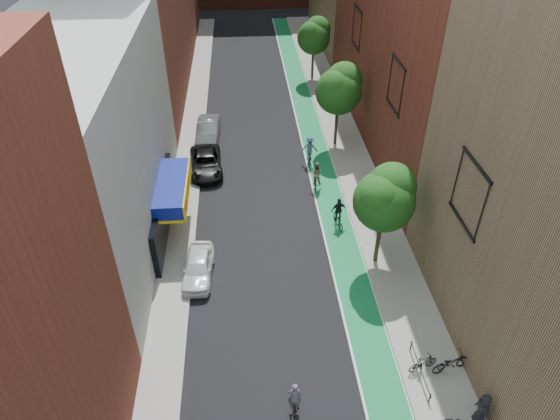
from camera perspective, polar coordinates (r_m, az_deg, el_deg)
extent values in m
cube|color=#167D38|center=(42.47, 3.66, 8.65)|extent=(2.00, 68.00, 0.01)
cube|color=gray|center=(42.28, -10.03, 8.11)|extent=(2.00, 68.00, 0.15)
cube|color=gray|center=(42.85, 7.01, 8.81)|extent=(3.00, 68.00, 0.15)
cube|color=silver|center=(30.16, -22.16, 6.37)|extent=(8.00, 20.00, 12.00)
cylinder|color=#332619|center=(28.82, 11.14, -3.43)|extent=(0.24, 0.24, 3.30)
sphere|color=#124514|center=(27.18, 11.80, 0.98)|extent=(3.36, 3.36, 3.36)
sphere|color=#124514|center=(27.12, 12.65, 2.62)|extent=(2.64, 2.64, 2.64)
sphere|color=#124514|center=(26.59, 11.46, 1.42)|extent=(2.40, 2.40, 2.40)
cylinder|color=#332619|center=(40.18, 6.42, 9.55)|extent=(0.24, 0.24, 3.47)
sphere|color=#124514|center=(38.97, 6.71, 13.30)|extent=(3.53, 3.53, 3.53)
sphere|color=#124514|center=(39.03, 7.31, 14.49)|extent=(2.77, 2.77, 2.77)
sphere|color=#124514|center=(38.45, 6.40, 13.81)|extent=(2.52, 2.52, 2.52)
cylinder|color=#332619|center=(52.91, 3.74, 16.33)|extent=(0.24, 0.24, 3.19)
sphere|color=#124514|center=(52.05, 3.86, 19.06)|extent=(3.25, 3.25, 3.25)
sphere|color=#124514|center=(52.19, 4.31, 19.88)|extent=(2.55, 2.55, 2.55)
sphere|color=#124514|center=(51.59, 3.58, 19.44)|extent=(2.32, 2.32, 2.32)
imported|color=white|center=(28.44, -9.33, -6.44)|extent=(1.84, 4.06, 1.35)
imported|color=black|center=(37.44, -8.46, 5.36)|extent=(2.64, 5.11, 1.38)
imported|color=gray|center=(41.62, -8.22, 8.96)|extent=(1.98, 4.97, 1.61)
imported|color=black|center=(22.84, 1.65, -21.69)|extent=(0.71, 1.73, 0.89)
imported|color=#55545C|center=(22.28, 1.65, -20.50)|extent=(0.62, 0.43, 1.62)
imported|color=black|center=(35.27, 4.12, 3.10)|extent=(0.69, 1.55, 0.90)
imported|color=#8C7751|center=(34.95, 4.15, 4.22)|extent=(0.93, 0.79, 1.71)
imported|color=black|center=(31.96, 6.67, -1.18)|extent=(0.83, 1.65, 0.83)
imported|color=black|center=(31.58, 6.73, 0.04)|extent=(1.04, 0.58, 1.67)
imported|color=black|center=(38.19, 3.40, 6.02)|extent=(0.78, 1.65, 0.96)
imported|color=#445F7B|center=(37.88, 3.42, 7.13)|extent=(1.30, 0.92, 1.83)
imported|color=black|center=(24.79, 16.02, -16.47)|extent=(1.55, 0.82, 0.90)
imported|color=black|center=(25.11, 18.96, -16.17)|extent=(2.02, 1.10, 1.00)
imported|color=black|center=(23.68, 22.15, -20.32)|extent=(0.62, 0.88, 1.71)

